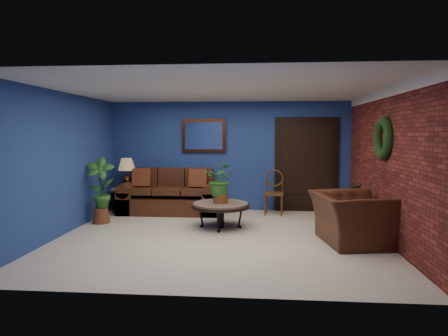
# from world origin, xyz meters

# --- Properties ---
(floor) EXTENTS (5.50, 5.50, 0.00)m
(floor) POSITION_xyz_m (0.00, 0.00, 0.00)
(floor) COLOR beige
(floor) RESTS_ON ground
(wall_back) EXTENTS (5.50, 0.04, 2.50)m
(wall_back) POSITION_xyz_m (0.00, 2.50, 1.25)
(wall_back) COLOR navy
(wall_back) RESTS_ON ground
(wall_left) EXTENTS (0.04, 5.00, 2.50)m
(wall_left) POSITION_xyz_m (-2.75, 0.00, 1.25)
(wall_left) COLOR navy
(wall_left) RESTS_ON ground
(wall_right_brick) EXTENTS (0.04, 5.00, 2.50)m
(wall_right_brick) POSITION_xyz_m (2.75, 0.00, 1.25)
(wall_right_brick) COLOR maroon
(wall_right_brick) RESTS_ON ground
(ceiling) EXTENTS (5.50, 5.00, 0.02)m
(ceiling) POSITION_xyz_m (0.00, 0.00, 2.50)
(ceiling) COLOR silver
(ceiling) RESTS_ON wall_back
(crown_molding) EXTENTS (0.03, 5.00, 0.14)m
(crown_molding) POSITION_xyz_m (2.72, 0.00, 2.43)
(crown_molding) COLOR white
(crown_molding) RESTS_ON wall_right_brick
(wall_mirror) EXTENTS (1.02, 0.06, 0.77)m
(wall_mirror) POSITION_xyz_m (-0.60, 2.46, 1.72)
(wall_mirror) COLOR #462412
(wall_mirror) RESTS_ON wall_back
(closet_door) EXTENTS (1.44, 0.06, 2.18)m
(closet_door) POSITION_xyz_m (1.75, 2.47, 1.05)
(closet_door) COLOR black
(closet_door) RESTS_ON wall_back
(wreath) EXTENTS (0.16, 0.72, 0.72)m
(wreath) POSITION_xyz_m (2.69, 0.05, 1.70)
(wreath) COLOR black
(wreath) RESTS_ON wall_right_brick
(sofa) EXTENTS (2.19, 0.95, 0.99)m
(sofa) POSITION_xyz_m (-1.31, 2.08, 0.32)
(sofa) COLOR #4D2716
(sofa) RESTS_ON ground
(coffee_table) EXTENTS (1.10, 1.10, 0.47)m
(coffee_table) POSITION_xyz_m (-0.05, 0.71, 0.41)
(coffee_table) COLOR #554F4A
(coffee_table) RESTS_ON ground
(end_table) EXTENTS (0.61, 0.61, 0.55)m
(end_table) POSITION_xyz_m (-2.30, 2.05, 0.42)
(end_table) COLOR #554F4A
(end_table) RESTS_ON ground
(table_lamp) EXTENTS (0.38, 0.38, 0.64)m
(table_lamp) POSITION_xyz_m (-2.30, 2.05, 0.97)
(table_lamp) COLOR #462412
(table_lamp) RESTS_ON end_table
(side_chair) EXTENTS (0.45, 0.45, 0.97)m
(side_chair) POSITION_xyz_m (1.01, 2.12, 0.55)
(side_chair) COLOR #563118
(side_chair) RESTS_ON ground
(armchair) EXTENTS (1.28, 1.41, 0.81)m
(armchair) POSITION_xyz_m (2.15, -0.19, 0.41)
(armchair) COLOR #4D2716
(armchair) RESTS_ON ground
(coffee_plant) EXTENTS (0.65, 0.60, 0.75)m
(coffee_plant) POSITION_xyz_m (-0.05, 0.71, 0.88)
(coffee_plant) COLOR brown
(coffee_plant) RESTS_ON coffee_table
(floor_plant) EXTENTS (0.44, 0.38, 0.87)m
(floor_plant) POSITION_xyz_m (2.35, 0.71, 0.46)
(floor_plant) COLOR brown
(floor_plant) RESTS_ON ground
(tall_plant) EXTENTS (0.60, 0.45, 1.31)m
(tall_plant) POSITION_xyz_m (-2.45, 0.89, 0.70)
(tall_plant) COLOR brown
(tall_plant) RESTS_ON ground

